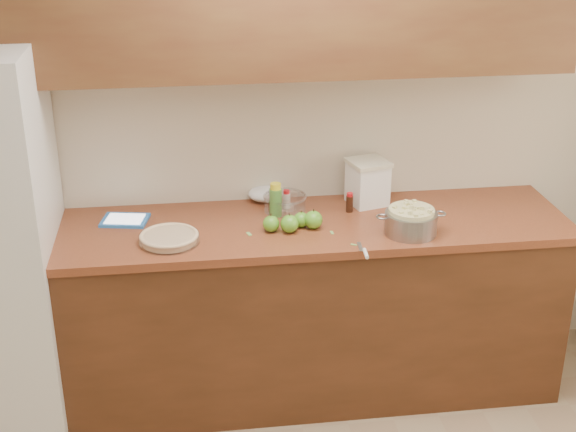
{
  "coord_description": "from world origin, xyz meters",
  "views": [
    {
      "loc": [
        -0.48,
        -1.95,
        2.46
      ],
      "look_at": [
        -0.03,
        1.43,
        0.98
      ],
      "focal_mm": 50.0,
      "sensor_mm": 36.0,
      "label": 1
    }
  ],
  "objects": [
    {
      "name": "room_shell",
      "position": [
        0.0,
        0.0,
        1.3
      ],
      "size": [
        3.6,
        3.6,
        3.6
      ],
      "color": "tan",
      "rests_on": "ground"
    },
    {
      "name": "counter_run",
      "position": [
        0.0,
        1.48,
        0.46
      ],
      "size": [
        2.64,
        0.68,
        0.92
      ],
      "color": "#562D18",
      "rests_on": "ground"
    },
    {
      "name": "pie",
      "position": [
        -0.58,
        1.34,
        0.94
      ],
      "size": [
        0.27,
        0.27,
        0.04
      ],
      "rotation": [
        0.0,
        0.0,
        -0.05
      ],
      "color": "silver",
      "rests_on": "counter_run"
    },
    {
      "name": "colander",
      "position": [
        0.52,
        1.29,
        0.98
      ],
      "size": [
        0.33,
        0.24,
        0.12
      ],
      "rotation": [
        0.0,
        0.0,
        0.03
      ],
      "color": "gray",
      "rests_on": "counter_run"
    },
    {
      "name": "flour_canister",
      "position": [
        0.4,
        1.67,
        1.03
      ],
      "size": [
        0.22,
        0.22,
        0.23
      ],
      "rotation": [
        0.0,
        0.0,
        0.27
      ],
      "color": "white",
      "rests_on": "counter_run"
    },
    {
      "name": "tablet",
      "position": [
        -0.79,
        1.6,
        0.93
      ],
      "size": [
        0.24,
        0.2,
        0.02
      ],
      "rotation": [
        0.0,
        0.0,
        -0.19
      ],
      "color": "blue",
      "rests_on": "counter_run"
    },
    {
      "name": "paring_knife",
      "position": [
        0.27,
        1.11,
        0.93
      ],
      "size": [
        0.03,
        0.17,
        0.02
      ],
      "rotation": [
        0.0,
        0.0,
        -0.07
      ],
      "color": "gray",
      "rests_on": "counter_run"
    },
    {
      "name": "lemon_bottle",
      "position": [
        -0.07,
        1.58,
        1.0
      ],
      "size": [
        0.06,
        0.06,
        0.16
      ],
      "rotation": [
        0.0,
        0.0,
        0.3
      ],
      "color": "#4C8C38",
      "rests_on": "counter_run"
    },
    {
      "name": "cinnamon_shaker",
      "position": [
        -0.0,
        1.66,
        0.96
      ],
      "size": [
        0.04,
        0.04,
        0.09
      ],
      "rotation": [
        0.0,
        0.0,
        -0.35
      ],
      "color": "beige",
      "rests_on": "counter_run"
    },
    {
      "name": "vanilla_bottle",
      "position": [
        0.29,
        1.58,
        0.97
      ],
      "size": [
        0.03,
        0.03,
        0.1
      ],
      "rotation": [
        0.0,
        0.0,
        0.06
      ],
      "color": "black",
      "rests_on": "counter_run"
    },
    {
      "name": "mixing_bowl",
      "position": [
        -0.02,
        1.63,
        0.96
      ],
      "size": [
        0.21,
        0.21,
        0.08
      ],
      "rotation": [
        0.0,
        0.0,
        0.03
      ],
      "color": "silver",
      "rests_on": "counter_run"
    },
    {
      "name": "paper_towel",
      "position": [
        -0.09,
        1.77,
        0.96
      ],
      "size": [
        0.22,
        0.2,
        0.07
      ],
      "primitive_type": "ellipsoid",
      "rotation": [
        0.0,
        0.0,
        -0.4
      ],
      "color": "white",
      "rests_on": "counter_run"
    },
    {
      "name": "apple_left",
      "position": [
        -0.11,
        1.4,
        0.96
      ],
      "size": [
        0.08,
        0.08,
        0.09
      ],
      "color": "#569F26",
      "rests_on": "counter_run"
    },
    {
      "name": "apple_center",
      "position": [
        0.03,
        1.43,
        0.96
      ],
      "size": [
        0.07,
        0.07,
        0.08
      ],
      "color": "#569F26",
      "rests_on": "counter_run"
    },
    {
      "name": "apple_front",
      "position": [
        -0.03,
        1.38,
        0.96
      ],
      "size": [
        0.08,
        0.08,
        0.1
      ],
      "color": "#569F26",
      "rests_on": "counter_run"
    },
    {
      "name": "apple_extra",
      "position": [
        0.09,
        1.4,
        0.96
      ],
      "size": [
        0.09,
        0.09,
        0.1
      ],
      "color": "#569F26",
      "rests_on": "counter_run"
    },
    {
      "name": "peel_a",
      "position": [
        0.24,
        1.2,
        0.92
      ],
      "size": [
        0.03,
        0.02,
        0.0
      ],
      "primitive_type": "cube",
      "rotation": [
        0.0,
        0.0,
        -0.57
      ],
      "color": "#83B758",
      "rests_on": "counter_run"
    },
    {
      "name": "peel_b",
      "position": [
        -0.22,
        1.38,
        0.92
      ],
      "size": [
        0.02,
        0.04,
        0.0
      ],
      "primitive_type": "cube",
      "rotation": [
        0.0,
        0.0,
        1.83
      ],
      "color": "#83B758",
      "rests_on": "counter_run"
    },
    {
      "name": "peel_c",
      "position": [
        0.16,
        1.34,
        0.92
      ],
      "size": [
        0.01,
        0.03,
        0.0
      ],
      "primitive_type": "cube",
      "rotation": [
        0.0,
        0.0,
        -1.52
      ],
      "color": "#83B758",
      "rests_on": "counter_run"
    }
  ]
}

